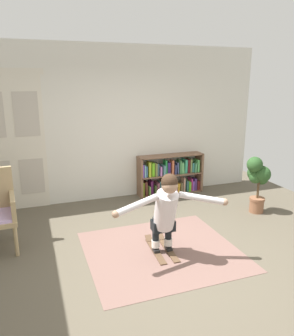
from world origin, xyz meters
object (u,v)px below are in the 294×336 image
Objects in this scene: bookshelf at (170,176)px; potted_plant at (258,178)px; person_skier at (166,209)px; skis_pair at (161,248)px.

potted_plant reaches higher than bookshelf.
bookshelf is 1.77m from potted_plant.
person_skier is at bearing -114.78° from bookshelf.
bookshelf is 0.91× the size of person_skier.
potted_plant is 0.68× the size of person_skier.
skis_pair is at bearing 86.28° from person_skier.
skis_pair is (-1.05, -2.12, -0.34)m from bookshelf.
potted_plant is at bearing 18.87° from skis_pair.
bookshelf is 1.80× the size of skis_pair.
bookshelf is at bearing 126.65° from potted_plant.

